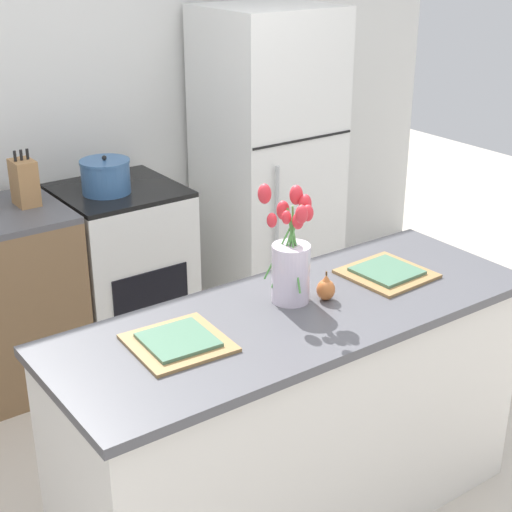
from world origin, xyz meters
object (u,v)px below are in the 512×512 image
Objects in this scene: plate_setting_left at (178,342)px; cooking_pot at (106,176)px; pear_figurine at (326,289)px; stove_range at (124,270)px; refrigerator at (267,164)px; plate_setting_right at (387,273)px; flower_vase at (291,260)px; knife_block at (24,182)px.

plate_setting_left is 1.26× the size of cooking_pot.
pear_figurine is 0.35× the size of plate_setting_left.
pear_figurine is (0.03, -1.59, 0.50)m from stove_range.
plate_setting_left is 1.61m from cooking_pot.
refrigerator is at bearing 60.10° from pear_figurine.
pear_figurine is 0.35× the size of plate_setting_right.
pear_figurine is 1.56m from cooking_pot.
flower_vase is 0.17m from pear_figurine.
plate_setting_right is at bearing -62.40° from knife_block.
refrigerator reaches higher than cooking_pot.
refrigerator reaches higher than flower_vase.
cooking_pot is at bearing 106.03° from plate_setting_right.
stove_range is 1.64m from flower_vase.
plate_setting_left and plate_setting_right have the same top height.
refrigerator reaches higher than knife_block.
refrigerator is 1.84m from flower_vase.
plate_setting_left is at bearing 177.65° from pear_figurine.
flower_vase is 1.59m from knife_block.
stove_range is at bearing 103.08° from plate_setting_right.
knife_block reaches higher than cooking_pot.
plate_setting_left is at bearing -93.48° from knife_block.
pear_figurine is 1.69m from knife_block.
pear_figurine is 0.33m from plate_setting_right.
refrigerator is 4.12× the size of flower_vase.
plate_setting_left is (-0.49, -0.05, -0.15)m from flower_vase.
cooking_pot is (-0.44, 1.53, 0.08)m from plate_setting_right.
cooking_pot is (-0.11, 1.56, 0.05)m from pear_figurine.
pear_figurine is at bearing -88.75° from stove_range.
plate_setting_right is 1.80m from knife_block.
cooking_pot is at bearing -8.37° from knife_block.
refrigerator is 5.61× the size of plate_setting_right.
plate_setting_left is (-1.51, -1.57, 0.04)m from refrigerator.
cooking_pot reaches higher than stove_range.
cooking_pot is (0.49, 1.53, 0.08)m from plate_setting_left.
pear_figurine reaches higher than plate_setting_left.
flower_vase is at bearing -92.70° from stove_range.
knife_block is at bearing 177.15° from stove_range.
knife_block is (-0.83, 1.59, 0.11)m from plate_setting_right.
plate_setting_right is (0.44, -0.05, -0.15)m from flower_vase.
plate_setting_left is 1.00× the size of plate_setting_right.
pear_figurine reaches higher than plate_setting_right.
plate_setting_left is at bearing 180.00° from plate_setting_right.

